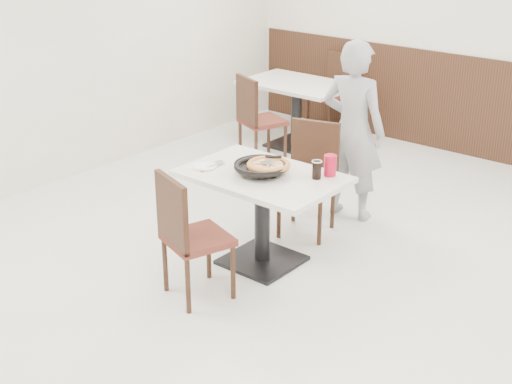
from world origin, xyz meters
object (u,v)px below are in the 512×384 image
Objects in this scene: main_table at (262,219)px; chair_near at (198,236)px; bg_chair_left_near at (263,119)px; bg_chair_left_far at (329,95)px; red_cup at (330,165)px; cola_glass at (317,170)px; bg_table_left at (296,114)px; pizza at (269,167)px; diner_person at (353,131)px; pizza_pan at (261,169)px; chair_far at (307,181)px; side_plate at (205,166)px.

main_table is 1.26× the size of chair_near.
bg_chair_left_near and bg_chair_left_far have the same top height.
bg_chair_left_near is (-1.43, 2.49, 0.00)m from chair_near.
main_table is at bearing -143.94° from red_cup.
bg_table_left is (-1.86, 2.27, -0.44)m from cola_glass.
pizza is 1.92× the size of red_cup.
diner_person reaches higher than red_cup.
red_cup is at bearing -17.40° from bg_chair_left_near.
pizza_pan is (0.04, 0.66, 0.32)m from chair_near.
chair_near is at bearing -93.26° from main_table.
chair_far reaches higher than red_cup.
chair_far is 2.31m from bg_table_left.
pizza is 0.19× the size of diner_person.
pizza is 3.45m from bg_chair_left_far.
bg_chair_left_near is 1.00× the size of bg_chair_left_far.
red_cup reaches higher than main_table.
pizza_pan reaches higher than main_table.
chair_near reaches higher than pizza.
diner_person is at bearing -115.16° from chair_far.
diner_person is 2.44m from bg_chair_left_far.
chair_near is 0.59× the size of diner_person.
bg_chair_left_far reaches higher than pizza.
red_cup reaches higher than cola_glass.
cola_glass reaches higher than side_plate.
pizza_pan reaches higher than bg_table_left.
cola_glass is (0.37, 0.20, 0.02)m from pizza_pan.
bg_chair_left_far reaches higher than side_plate.
chair_near is 1.13m from red_cup.
bg_chair_left_near is at bearing 137.95° from chair_near.
red_cup is at bearing 105.91° from diner_person.
pizza is 2.91m from bg_table_left.
chair_near is at bearing -115.35° from cola_glass.
pizza_pan is at bearing -98.89° from main_table.
pizza_pan is at bearing -29.77° from bg_chair_left_near.
bg_chair_left_far is at bearing 115.45° from main_table.
pizza_pan is at bearing 104.98° from chair_near.
cola_glass reaches higher than pizza_pan.
cola_glass is 0.14× the size of bg_chair_left_near.
bg_table_left is at bearing 100.32° from bg_chair_left_far.
cola_glass is at bearing 28.06° from pizza_pan.
pizza_pan is 2.37m from bg_chair_left_near.
pizza_pan is 0.28× the size of bg_table_left.
cola_glass is 0.08× the size of diner_person.
bg_chair_left_near reaches higher than main_table.
main_table is 9.23× the size of cola_glass.
pizza is at bearing 23.14° from side_plate.
diner_person is at bearing 112.36° from red_cup.
pizza is (0.08, 0.70, 0.34)m from chair_near.
main_table is 6.81× the size of side_plate.
bg_table_left is 0.65m from bg_chair_left_far.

